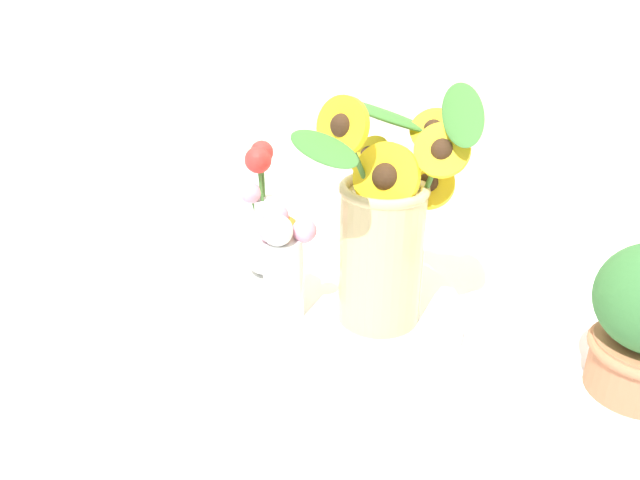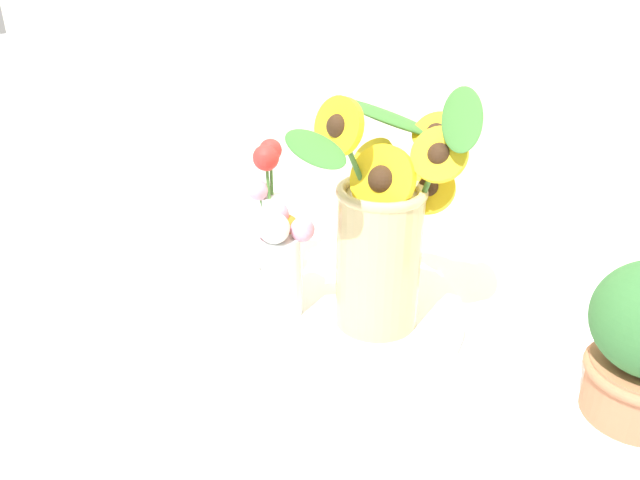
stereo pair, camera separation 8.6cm
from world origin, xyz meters
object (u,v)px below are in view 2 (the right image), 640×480
mason_jar_sunflowers (382,235)px  vase_small_center (281,255)px  serving_tray (320,309)px  vase_bulb_right (273,228)px

mason_jar_sunflowers → vase_small_center: mason_jar_sunflowers is taller
serving_tray → mason_jar_sunflowers: mason_jar_sunflowers is taller
serving_tray → vase_bulb_right: 0.15m
vase_small_center → mason_jar_sunflowers: bearing=32.2°
vase_bulb_right → mason_jar_sunflowers: bearing=-1.1°
mason_jar_sunflowers → vase_bulb_right: mason_jar_sunflowers is taller
vase_small_center → vase_bulb_right: 0.12m
vase_small_center → vase_bulb_right: size_ratio=0.75×
mason_jar_sunflowers → vase_small_center: 0.14m
serving_tray → vase_small_center: vase_small_center is taller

